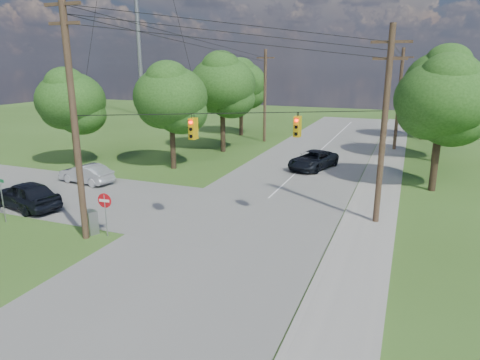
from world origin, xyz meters
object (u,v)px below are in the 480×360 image
at_px(pole_north_w, 265,95).
at_px(car_cross_dark, 26,195).
at_px(car_main_north, 313,160).
at_px(control_cabinet, 91,222).
at_px(pole_sw, 74,115).
at_px(car_cross_silver, 86,174).
at_px(pole_ne, 384,125).
at_px(do_not_enter_sign, 105,205).
at_px(pole_north_e, 399,99).

relative_size(pole_north_w, car_cross_dark, 2.00).
relative_size(car_main_north, control_cabinet, 4.30).
bearing_deg(pole_north_w, car_cross_dark, -102.43).
height_order(pole_sw, car_cross_silver, pole_sw).
xyz_separation_m(car_cross_dark, car_main_north, (13.96, 16.43, -0.11)).
distance_m(pole_ne, control_cabinet, 16.08).
distance_m(pole_sw, do_not_enter_sign, 4.66).
bearing_deg(pole_ne, car_main_north, 118.16).
xyz_separation_m(pole_north_w, car_cross_dark, (-6.02, -27.30, -4.24)).
distance_m(car_cross_dark, control_cabinet, 6.51).
bearing_deg(car_main_north, control_cabinet, -96.97).
xyz_separation_m(pole_ne, do_not_enter_sign, (-12.64, -7.00, -3.78)).
relative_size(pole_ne, control_cabinet, 8.45).
xyz_separation_m(pole_sw, control_cabinet, (-0.14, 0.60, -5.61)).
distance_m(car_cross_dark, car_main_north, 21.56).
xyz_separation_m(pole_ne, car_cross_silver, (-20.49, 0.56, -4.72)).
xyz_separation_m(pole_ne, car_cross_dark, (-19.92, -5.30, -4.58)).
relative_size(car_cross_dark, car_cross_silver, 1.16).
height_order(car_cross_silver, car_main_north, car_main_north).
xyz_separation_m(pole_north_e, car_cross_silver, (-20.49, -21.44, -4.39)).
height_order(pole_north_e, car_cross_silver, pole_north_e).
xyz_separation_m(car_cross_dark, control_cabinet, (6.28, -1.70, -0.26)).
distance_m(pole_sw, pole_ne, 15.51).
bearing_deg(car_cross_silver, pole_north_w, 170.19).
relative_size(car_cross_dark, control_cabinet, 4.03).
relative_size(pole_north_w, car_main_north, 1.87).
bearing_deg(pole_north_e, do_not_enter_sign, -113.55).
xyz_separation_m(pole_sw, car_cross_dark, (-6.42, 2.30, -5.34)).
xyz_separation_m(pole_sw, do_not_enter_sign, (0.86, 0.60, -4.54)).
bearing_deg(car_cross_silver, control_cabinet, 49.42).
distance_m(pole_ne, car_main_north, 13.47).
bearing_deg(car_main_north, do_not_enter_sign, -94.24).
relative_size(car_cross_silver, car_main_north, 0.81).
distance_m(car_cross_silver, car_main_north, 17.97).
bearing_deg(control_cabinet, pole_north_e, 87.67).
bearing_deg(pole_north_e, car_main_north, -118.75).
bearing_deg(car_cross_dark, pole_sw, 83.31).
relative_size(pole_north_e, control_cabinet, 8.05).
relative_size(pole_sw, pole_ne, 1.14).
bearing_deg(pole_sw, car_main_north, 68.08).
distance_m(car_cross_silver, control_cabinet, 10.20).
xyz_separation_m(car_cross_silver, control_cabinet, (6.85, -7.56, -0.12)).
xyz_separation_m(pole_sw, pole_north_e, (13.50, 29.60, -1.10)).
xyz_separation_m(pole_north_e, car_main_north, (-5.96, -10.87, -4.36)).
height_order(pole_north_e, car_main_north, pole_north_e).
bearing_deg(car_cross_dark, car_cross_silver, -161.44).
bearing_deg(pole_sw, pole_north_e, 65.48).
bearing_deg(car_cross_dark, pole_north_e, 156.91).
relative_size(car_cross_silver, control_cabinet, 3.48).
height_order(car_cross_dark, car_cross_silver, car_cross_dark).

